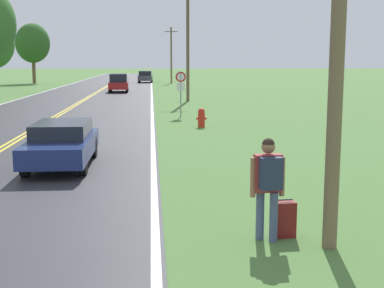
{
  "coord_description": "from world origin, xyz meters",
  "views": [
    {
      "loc": [
        5.29,
        -6.59,
        3.09
      ],
      "look_at": [
        6.38,
        7.7,
        0.84
      ],
      "focal_mm": 50.0,
      "sensor_mm": 36.0,
      "label": 1
    }
  ],
  "objects_px": {
    "tree_left_verge": "(33,43)",
    "car_red_suv_approaching": "(119,82)",
    "hitchhiker_person": "(268,179)",
    "car_dark_blue_sedan_nearest": "(62,143)",
    "traffic_sign": "(181,83)",
    "suitcase": "(285,219)",
    "fire_hydrant": "(201,117)",
    "car_dark_grey_suv_mid_near": "(145,76)"
  },
  "relations": [
    {
      "from": "tree_left_verge",
      "to": "car_red_suv_approaching",
      "type": "height_order",
      "value": "tree_left_verge"
    },
    {
      "from": "hitchhiker_person",
      "to": "car_dark_blue_sedan_nearest",
      "type": "relative_size",
      "value": 0.4
    },
    {
      "from": "hitchhiker_person",
      "to": "car_red_suv_approaching",
      "type": "height_order",
      "value": "car_red_suv_approaching"
    },
    {
      "from": "traffic_sign",
      "to": "hitchhiker_person",
      "type": "bearing_deg",
      "value": -89.03
    },
    {
      "from": "suitcase",
      "to": "car_red_suv_approaching",
      "type": "height_order",
      "value": "car_red_suv_approaching"
    },
    {
      "from": "fire_hydrant",
      "to": "traffic_sign",
      "type": "relative_size",
      "value": 0.36
    },
    {
      "from": "suitcase",
      "to": "traffic_sign",
      "type": "distance_m",
      "value": 20.49
    },
    {
      "from": "car_dark_blue_sedan_nearest",
      "to": "car_dark_grey_suv_mid_near",
      "type": "xyz_separation_m",
      "value": [
        1.85,
        60.13,
        0.18
      ]
    },
    {
      "from": "traffic_sign",
      "to": "car_dark_blue_sedan_nearest",
      "type": "relative_size",
      "value": 0.56
    },
    {
      "from": "hitchhiker_person",
      "to": "suitcase",
      "type": "xyz_separation_m",
      "value": [
        0.36,
        0.19,
        -0.78
      ]
    },
    {
      "from": "hitchhiker_person",
      "to": "car_dark_grey_suv_mid_near",
      "type": "bearing_deg",
      "value": -2.34
    },
    {
      "from": "car_red_suv_approaching",
      "to": "car_dark_grey_suv_mid_near",
      "type": "height_order",
      "value": "car_red_suv_approaching"
    },
    {
      "from": "hitchhiker_person",
      "to": "traffic_sign",
      "type": "height_order",
      "value": "traffic_sign"
    },
    {
      "from": "suitcase",
      "to": "car_dark_blue_sedan_nearest",
      "type": "height_order",
      "value": "car_dark_blue_sedan_nearest"
    },
    {
      "from": "hitchhiker_person",
      "to": "fire_hydrant",
      "type": "height_order",
      "value": "hitchhiker_person"
    },
    {
      "from": "hitchhiker_person",
      "to": "tree_left_verge",
      "type": "distance_m",
      "value": 68.14
    },
    {
      "from": "tree_left_verge",
      "to": "car_dark_blue_sedan_nearest",
      "type": "relative_size",
      "value": 1.81
    },
    {
      "from": "hitchhiker_person",
      "to": "car_dark_blue_sedan_nearest",
      "type": "xyz_separation_m",
      "value": [
        -4.6,
        7.0,
        -0.4
      ]
    },
    {
      "from": "traffic_sign",
      "to": "suitcase",
      "type": "bearing_deg",
      "value": -88.03
    },
    {
      "from": "suitcase",
      "to": "traffic_sign",
      "type": "height_order",
      "value": "traffic_sign"
    },
    {
      "from": "fire_hydrant",
      "to": "car_red_suv_approaching",
      "type": "relative_size",
      "value": 0.19
    },
    {
      "from": "tree_left_verge",
      "to": "car_dark_blue_sedan_nearest",
      "type": "xyz_separation_m",
      "value": [
        13.19,
        -58.64,
        -4.66
      ]
    },
    {
      "from": "suitcase",
      "to": "fire_hydrant",
      "type": "xyz_separation_m",
      "value": [
        0.0,
        15.78,
        0.14
      ]
    },
    {
      "from": "hitchhiker_person",
      "to": "fire_hydrant",
      "type": "relative_size",
      "value": 2.0
    },
    {
      "from": "fire_hydrant",
      "to": "tree_left_verge",
      "type": "height_order",
      "value": "tree_left_verge"
    },
    {
      "from": "car_dark_blue_sedan_nearest",
      "to": "car_red_suv_approaching",
      "type": "bearing_deg",
      "value": -179.41
    },
    {
      "from": "fire_hydrant",
      "to": "car_dark_grey_suv_mid_near",
      "type": "distance_m",
      "value": 51.26
    },
    {
      "from": "car_red_suv_approaching",
      "to": "fire_hydrant",
      "type": "bearing_deg",
      "value": 9.5
    },
    {
      "from": "traffic_sign",
      "to": "car_dark_blue_sedan_nearest",
      "type": "distance_m",
      "value": 14.3
    },
    {
      "from": "suitcase",
      "to": "car_red_suv_approaching",
      "type": "relative_size",
      "value": 0.15
    },
    {
      "from": "fire_hydrant",
      "to": "car_red_suv_approaching",
      "type": "height_order",
      "value": "car_red_suv_approaching"
    },
    {
      "from": "fire_hydrant",
      "to": "traffic_sign",
      "type": "height_order",
      "value": "traffic_sign"
    },
    {
      "from": "car_dark_blue_sedan_nearest",
      "to": "car_red_suv_approaching",
      "type": "height_order",
      "value": "car_red_suv_approaching"
    },
    {
      "from": "suitcase",
      "to": "car_dark_blue_sedan_nearest",
      "type": "distance_m",
      "value": 8.44
    },
    {
      "from": "car_red_suv_approaching",
      "to": "car_dark_grey_suv_mid_near",
      "type": "bearing_deg",
      "value": 172.55
    },
    {
      "from": "traffic_sign",
      "to": "car_red_suv_approaching",
      "type": "xyz_separation_m",
      "value": [
        -4.79,
        23.83,
        -0.92
      ]
    },
    {
      "from": "fire_hydrant",
      "to": "traffic_sign",
      "type": "xyz_separation_m",
      "value": [
        -0.71,
        4.64,
        1.43
      ]
    },
    {
      "from": "suitcase",
      "to": "fire_hydrant",
      "type": "bearing_deg",
      "value": -4.69
    },
    {
      "from": "tree_left_verge",
      "to": "car_dark_grey_suv_mid_near",
      "type": "bearing_deg",
      "value": 5.66
    },
    {
      "from": "traffic_sign",
      "to": "car_red_suv_approaching",
      "type": "relative_size",
      "value": 0.53
    },
    {
      "from": "fire_hydrant",
      "to": "car_dark_blue_sedan_nearest",
      "type": "relative_size",
      "value": 0.2
    },
    {
      "from": "hitchhiker_person",
      "to": "suitcase",
      "type": "bearing_deg",
      "value": -67.16
    }
  ]
}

